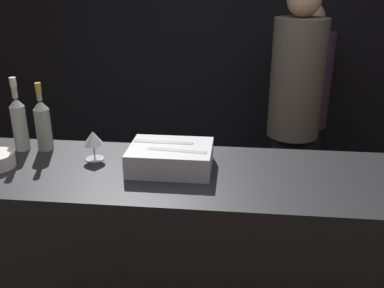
{
  "coord_description": "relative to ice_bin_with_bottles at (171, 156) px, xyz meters",
  "views": [
    {
      "loc": [
        0.18,
        -1.35,
        1.87
      ],
      "look_at": [
        0.0,
        0.35,
        1.19
      ],
      "focal_mm": 40.0,
      "sensor_mm": 36.0,
      "label": 1
    }
  ],
  "objects": [
    {
      "name": "rose_wine_bottle",
      "position": [
        -0.64,
        0.15,
        0.08
      ],
      "size": [
        0.07,
        0.07,
        0.33
      ],
      "color": "#9EA899",
      "rests_on": "bar_counter"
    },
    {
      "name": "person_blond_tee",
      "position": [
        0.67,
        1.09,
        -0.1
      ],
      "size": [
        0.34,
        0.34,
        1.83
      ],
      "rotation": [
        0.0,
        0.0,
        -0.37
      ],
      "color": "black",
      "rests_on": "ground_plane"
    },
    {
      "name": "wine_glass",
      "position": [
        -0.37,
        0.06,
        0.04
      ],
      "size": [
        0.1,
        0.1,
        0.14
      ],
      "color": "silver",
      "rests_on": "bar_counter"
    },
    {
      "name": "person_in_hoodie",
      "position": [
        0.79,
        1.58,
        -0.19
      ],
      "size": [
        0.4,
        0.4,
        1.69
      ],
      "rotation": [
        0.0,
        0.0,
        -1.07
      ],
      "color": "black",
      "rests_on": "ground_plane"
    },
    {
      "name": "white_wine_bottle",
      "position": [
        -0.75,
        0.14,
        0.09
      ],
      "size": [
        0.07,
        0.07,
        0.36
      ],
      "color": "#B2B7AD",
      "rests_on": "bar_counter"
    },
    {
      "name": "ice_bin_with_bottles",
      "position": [
        0.0,
        0.0,
        0.0
      ],
      "size": [
        0.36,
        0.27,
        0.11
      ],
      "color": "silver",
      "rests_on": "bar_counter"
    },
    {
      "name": "wall_back_chalkboard",
      "position": [
        0.1,
        2.06,
        0.27
      ],
      "size": [
        6.4,
        0.06,
        2.8
      ],
      "color": "black",
      "rests_on": "ground_plane"
    },
    {
      "name": "bar_counter",
      "position": [
        0.1,
        -0.03,
        -0.59
      ],
      "size": [
        2.17,
        0.63,
        1.07
      ],
      "color": "black",
      "rests_on": "ground_plane"
    }
  ]
}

